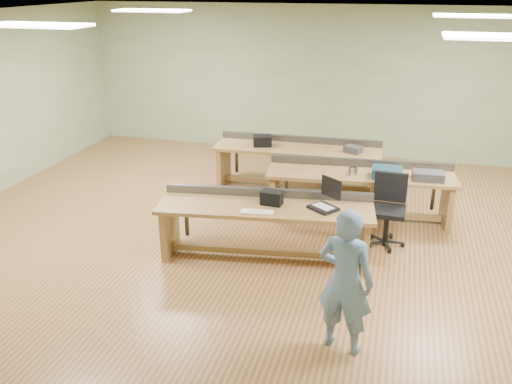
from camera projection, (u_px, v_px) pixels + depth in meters
floor at (277, 231)px, 7.97m from camera, size 10.00×10.00×0.00m
ceiling at (281, 18)px, 6.87m from camera, size 10.00×10.00×0.00m
wall_back at (323, 82)px, 11.01m from camera, size 10.00×0.04×3.00m
wall_front at (152, 277)px, 3.83m from camera, size 10.00×0.04×3.00m
fluor_panels at (281, 20)px, 6.88m from camera, size 6.20×3.50×0.03m
workbench_front at (265, 219)px, 7.04m from camera, size 2.84×1.10×0.86m
workbench_mid at (360, 184)px, 8.20m from camera, size 2.84×1.03×0.86m
workbench_back at (297, 158)px, 9.40m from camera, size 2.88×0.86×0.86m
person at (345, 281)px, 5.19m from camera, size 0.62×0.47×1.52m
laptop_base at (323, 208)px, 6.83m from camera, size 0.43×0.42×0.04m
laptop_screen at (331, 188)px, 6.81m from camera, size 0.28×0.21×0.26m
keyboard at (257, 212)px, 6.72m from camera, size 0.42×0.18×0.02m
trackball_mouse at (347, 219)px, 6.48m from camera, size 0.14×0.17×0.07m
camera_bag at (272, 198)px, 6.95m from camera, size 0.28×0.19×0.18m
task_chair at (387, 220)px, 7.47m from camera, size 0.55×0.55×1.00m
parts_bin_teal at (387, 173)px, 7.90m from camera, size 0.44×0.33×0.15m
parts_bin_grey at (428, 176)px, 7.82m from camera, size 0.45×0.31×0.12m
mug at (353, 171)px, 8.02m from camera, size 0.14×0.14×0.11m
drinks_can at (353, 172)px, 7.98m from camera, size 0.07×0.07×0.11m
storage_box_back at (262, 141)px, 9.37m from camera, size 0.37×0.31×0.18m
tray_back at (353, 149)px, 9.03m from camera, size 0.33×0.29×0.11m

